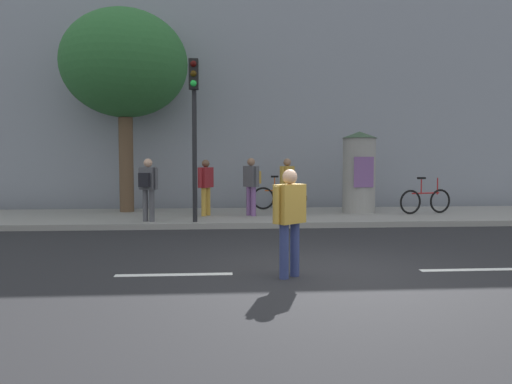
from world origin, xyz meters
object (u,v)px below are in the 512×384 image
Objects in this scene: pedestrian_near_pole at (287,182)px; bicycle_leaning at (425,201)px; poster_column at (359,171)px; street_tree at (125,65)px; pedestrian_in_dark_shirt at (148,184)px; traffic_light at (194,113)px; pedestrian_with_bag at (252,181)px; bicycle_upright at (279,197)px; pedestrian_in_light_jacket at (290,214)px; pedestrian_in_red_top at (206,183)px.

pedestrian_near_pole reaches higher than bicycle_leaning.
street_tree is at bearing 174.05° from poster_column.
traffic_light is at bearing -11.24° from pedestrian_in_dark_shirt.
pedestrian_with_bag is at bearing 23.06° from pedestrian_in_dark_shirt.
bicycle_leaning is at bearing 1.93° from pedestrian_with_bag.
street_tree reaches higher than pedestrian_in_dark_shirt.
poster_column is at bearing 23.16° from traffic_light.
bicycle_leaning is (1.89, -0.48, -0.86)m from poster_column.
pedestrian_in_dark_shirt reaches higher than bicycle_upright.
poster_column is 8.26m from pedestrian_in_light_jacket.
traffic_light is at bearing -129.24° from bicycle_upright.
pedestrian_in_dark_shirt reaches higher than pedestrian_in_light_jacket.
bicycle_upright is at bearing 155.28° from poster_column.
traffic_light is at bearing -99.15° from pedestrian_in_red_top.
pedestrian_in_light_jacket is 0.99× the size of pedestrian_with_bag.
pedestrian_in_light_jacket is (3.89, -8.35, -3.66)m from street_tree.
pedestrian_with_bag is at bearing -120.45° from bicycle_upright.
pedestrian_with_bag is 0.96× the size of bicycle_leaning.
pedestrian_in_red_top is 6.53m from bicycle_leaning.
pedestrian_near_pole is at bearing -168.51° from poster_column.
pedestrian_in_red_top is at bearing -177.49° from pedestrian_near_pole.
pedestrian_in_dark_shirt reaches higher than bicycle_leaning.
street_tree is at bearing 159.69° from pedestrian_with_bag.
bicycle_leaning is at bearing 9.65° from pedestrian_in_dark_shirt.
pedestrian_in_light_jacket is at bearing -95.87° from bicycle_upright.
pedestrian_in_dark_shirt is 4.80m from bicycle_upright.
bicycle_leaning is (7.96, 1.35, -0.58)m from pedestrian_in_dark_shirt.
pedestrian_near_pole is at bearing 179.67° from bicycle_leaning.
pedestrian_in_dark_shirt is at bearing -142.54° from bicycle_upright.
bicycle_leaning is at bearing 0.70° from pedestrian_in_red_top.
pedestrian_near_pole reaches higher than pedestrian_in_light_jacket.
bicycle_upright is at bearing 50.76° from traffic_light.
bicycle_upright is (0.89, 8.67, -0.42)m from pedestrian_in_light_jacket.
poster_column is 1.50× the size of pedestrian_near_pole.
pedestrian_in_red_top is at bearing -179.30° from bicycle_leaning.
street_tree is at bearing 166.05° from pedestrian_near_pole.
pedestrian_in_light_jacket is at bearing -89.04° from pedestrian_with_bag.
poster_column is 2.13m from bicycle_leaning.
street_tree reaches higher than traffic_light.
street_tree is 6.30m from bicycle_upright.
pedestrian_in_light_jacket is at bearing -78.55° from pedestrian_in_red_top.
pedestrian_in_red_top is at bearing -27.85° from street_tree.
traffic_light reaches higher than pedestrian_in_red_top.
pedestrian_near_pole is at bearing 82.57° from pedestrian_in_light_jacket.
pedestrian_in_light_jacket is 8.72m from bicycle_upright.
pedestrian_in_light_jacket reaches higher than bicycle_upright.
poster_column is at bearing -24.72° from bicycle_upright.
traffic_light is 4.71m from bicycle_upright.
pedestrian_near_pole is at bearing -13.95° from street_tree.
pedestrian_near_pole is at bearing 2.51° from pedestrian_in_red_top.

